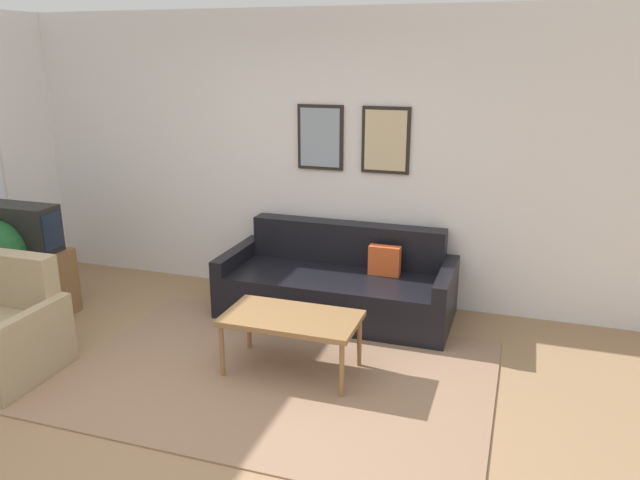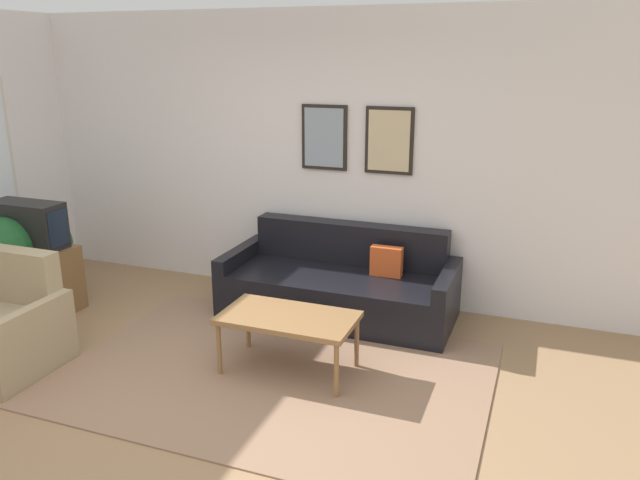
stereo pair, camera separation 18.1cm
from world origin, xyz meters
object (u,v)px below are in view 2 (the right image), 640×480
coffee_table (288,320)px  armchair (4,332)px  potted_plant_tall (3,253)px  couch (340,285)px  tv (28,225)px

coffee_table → armchair: armchair is taller
armchair → potted_plant_tall: (-0.73, 0.74, 0.32)m
couch → coffee_table: 1.18m
couch → potted_plant_tall: bearing=-158.3°
armchair → potted_plant_tall: size_ratio=0.92×
couch → tv: (-2.69, -0.89, 0.54)m
couch → potted_plant_tall: size_ratio=2.24×
couch → armchair: armchair is taller
tv → armchair: tv is taller
armchair → couch: bearing=33.3°
potted_plant_tall → armchair: bearing=-45.6°
tv → coffee_table: bearing=-5.9°
coffee_table → potted_plant_tall: size_ratio=1.08×
tv → armchair: size_ratio=0.82×
tv → potted_plant_tall: tv is taller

